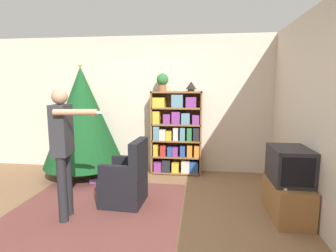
{
  "coord_description": "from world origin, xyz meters",
  "views": [
    {
      "loc": [
        1.05,
        -2.97,
        1.63
      ],
      "look_at": [
        0.57,
        0.92,
        1.05
      ],
      "focal_mm": 28.0,
      "sensor_mm": 36.0,
      "label": 1
    }
  ],
  "objects_px": {
    "armchair": "(126,181)",
    "table_lamp": "(191,86)",
    "television": "(289,165)",
    "standing_person": "(63,144)",
    "bookshelf": "(176,134)",
    "christmas_tree": "(82,117)",
    "potted_plant": "(163,81)"
  },
  "relations": [
    {
      "from": "armchair",
      "to": "table_lamp",
      "type": "bearing_deg",
      "value": 152.54
    },
    {
      "from": "television",
      "to": "standing_person",
      "type": "xyz_separation_m",
      "value": [
        -2.75,
        -0.39,
        0.28
      ]
    },
    {
      "from": "bookshelf",
      "to": "table_lamp",
      "type": "xyz_separation_m",
      "value": [
        0.27,
        0.01,
        0.9
      ]
    },
    {
      "from": "television",
      "to": "christmas_tree",
      "type": "distance_m",
      "value": 3.47
    },
    {
      "from": "bookshelf",
      "to": "television",
      "type": "bearing_deg",
      "value": -44.47
    },
    {
      "from": "bookshelf",
      "to": "standing_person",
      "type": "xyz_separation_m",
      "value": [
        -1.2,
        -1.91,
        0.2
      ]
    },
    {
      "from": "armchair",
      "to": "potted_plant",
      "type": "height_order",
      "value": "potted_plant"
    },
    {
      "from": "standing_person",
      "to": "armchair",
      "type": "bearing_deg",
      "value": 121.0
    },
    {
      "from": "standing_person",
      "to": "christmas_tree",
      "type": "bearing_deg",
      "value": -171.03
    },
    {
      "from": "potted_plant",
      "to": "table_lamp",
      "type": "xyz_separation_m",
      "value": [
        0.53,
        -0.0,
        -0.09
      ]
    },
    {
      "from": "television",
      "to": "potted_plant",
      "type": "xyz_separation_m",
      "value": [
        -1.81,
        1.54,
        1.07
      ]
    },
    {
      "from": "bookshelf",
      "to": "table_lamp",
      "type": "height_order",
      "value": "table_lamp"
    },
    {
      "from": "bookshelf",
      "to": "christmas_tree",
      "type": "height_order",
      "value": "christmas_tree"
    },
    {
      "from": "christmas_tree",
      "to": "table_lamp",
      "type": "height_order",
      "value": "christmas_tree"
    },
    {
      "from": "christmas_tree",
      "to": "armchair",
      "type": "relative_size",
      "value": 2.24
    },
    {
      "from": "television",
      "to": "armchair",
      "type": "bearing_deg",
      "value": 176.75
    },
    {
      "from": "christmas_tree",
      "to": "standing_person",
      "type": "distance_m",
      "value": 1.66
    },
    {
      "from": "armchair",
      "to": "table_lamp",
      "type": "height_order",
      "value": "table_lamp"
    },
    {
      "from": "television",
      "to": "christmas_tree",
      "type": "xyz_separation_m",
      "value": [
        -3.23,
        1.19,
        0.43
      ]
    },
    {
      "from": "armchair",
      "to": "potted_plant",
      "type": "distance_m",
      "value": 2.03
    },
    {
      "from": "christmas_tree",
      "to": "table_lamp",
      "type": "relative_size",
      "value": 10.31
    },
    {
      "from": "bookshelf",
      "to": "armchair",
      "type": "distance_m",
      "value": 1.58
    },
    {
      "from": "armchair",
      "to": "table_lamp",
      "type": "xyz_separation_m",
      "value": [
        0.84,
        1.42,
        1.34
      ]
    },
    {
      "from": "bookshelf",
      "to": "standing_person",
      "type": "bearing_deg",
      "value": -122.05
    },
    {
      "from": "standing_person",
      "to": "bookshelf",
      "type": "bearing_deg",
      "value": 139.9
    },
    {
      "from": "table_lamp",
      "to": "television",
      "type": "bearing_deg",
      "value": -50.06
    },
    {
      "from": "television",
      "to": "armchair",
      "type": "distance_m",
      "value": 2.16
    },
    {
      "from": "bookshelf",
      "to": "armchair",
      "type": "height_order",
      "value": "bookshelf"
    },
    {
      "from": "christmas_tree",
      "to": "table_lamp",
      "type": "xyz_separation_m",
      "value": [
        1.95,
        0.35,
        0.55
      ]
    },
    {
      "from": "christmas_tree",
      "to": "armchair",
      "type": "distance_m",
      "value": 1.73
    },
    {
      "from": "armchair",
      "to": "standing_person",
      "type": "xyz_separation_m",
      "value": [
        -0.63,
        -0.51,
        0.64
      ]
    },
    {
      "from": "table_lamp",
      "to": "armchair",
      "type": "bearing_deg",
      "value": -120.64
    }
  ]
}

